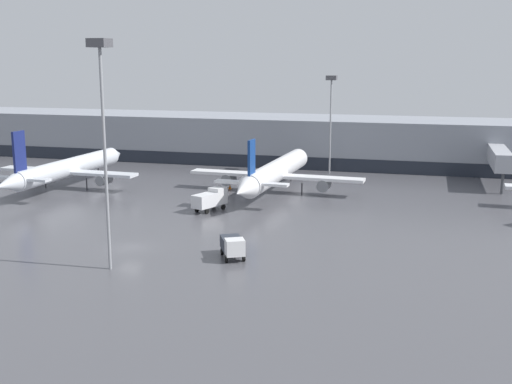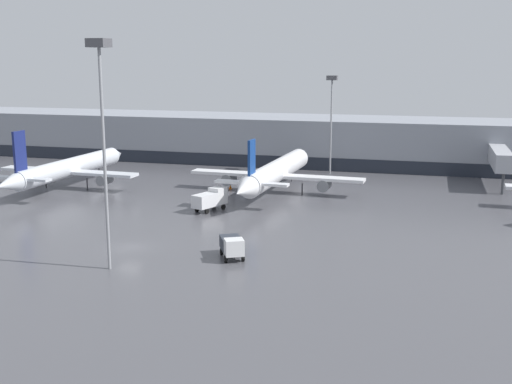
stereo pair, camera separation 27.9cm
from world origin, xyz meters
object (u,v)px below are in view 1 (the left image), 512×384
(traffic_cone_0, at_px, (230,187))
(apron_light_mast_3, at_px, (331,96))
(parked_jet_2, at_px, (275,172))
(service_truck_0, at_px, (233,245))
(apron_light_mast_0, at_px, (102,94))
(service_truck_1, at_px, (210,199))
(parked_jet_0, at_px, (67,168))

(traffic_cone_0, bearing_deg, apron_light_mast_3, 54.75)
(parked_jet_2, bearing_deg, traffic_cone_0, 88.85)
(service_truck_0, height_order, apron_light_mast_3, apron_light_mast_3)
(apron_light_mast_0, xyz_separation_m, apron_light_mast_3, (12.72, 58.76, -3.19))
(service_truck_1, relative_size, apron_light_mast_3, 0.33)
(apron_light_mast_3, bearing_deg, service_truck_1, -108.81)
(parked_jet_0, relative_size, service_truck_1, 5.88)
(traffic_cone_0, bearing_deg, parked_jet_0, -166.40)
(traffic_cone_0, relative_size, apron_light_mast_0, 0.04)
(service_truck_0, xyz_separation_m, apron_light_mast_3, (2.17, 52.32, 12.35))
(traffic_cone_0, bearing_deg, service_truck_1, -83.09)
(apron_light_mast_3, bearing_deg, apron_light_mast_0, -102.21)
(parked_jet_0, distance_m, service_truck_1, 28.12)
(parked_jet_0, height_order, parked_jet_2, parked_jet_0)
(service_truck_1, relative_size, apron_light_mast_0, 0.26)
(parked_jet_0, bearing_deg, apron_light_mast_3, -54.52)
(service_truck_0, relative_size, apron_light_mast_0, 0.21)
(parked_jet_0, relative_size, apron_light_mast_0, 1.52)
(service_truck_1, relative_size, traffic_cone_0, 7.22)
(service_truck_0, bearing_deg, service_truck_1, 177.94)
(service_truck_0, bearing_deg, parked_jet_0, -155.01)
(service_truck_0, distance_m, apron_light_mast_0, 19.85)
(apron_light_mast_0, bearing_deg, apron_light_mast_3, 77.79)
(parked_jet_0, distance_m, apron_light_mast_0, 44.78)
(service_truck_1, distance_m, apron_light_mast_3, 36.83)
(apron_light_mast_0, bearing_deg, parked_jet_2, 79.75)
(parked_jet_2, distance_m, apron_light_mast_0, 42.75)
(traffic_cone_0, bearing_deg, apron_light_mast_0, -89.62)
(parked_jet_2, xyz_separation_m, service_truck_1, (-5.70, -14.01, -1.52))
(parked_jet_2, bearing_deg, service_truck_0, -171.16)
(service_truck_0, distance_m, service_truck_1, 21.40)
(service_truck_0, relative_size, service_truck_1, 0.82)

